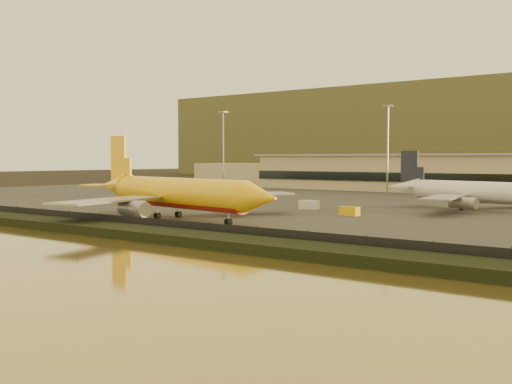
{
  "coord_description": "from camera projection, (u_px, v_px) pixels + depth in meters",
  "views": [
    {
      "loc": [
        68.95,
        -77.88,
        11.26
      ],
      "look_at": [
        -1.7,
        12.0,
        5.27
      ],
      "focal_mm": 45.0,
      "sensor_mm": 36.0,
      "label": 1
    }
  ],
  "objects": [
    {
      "name": "terminal_building",
      "position": [
        438.0,
        174.0,
        211.49
      ],
      "size": [
        202.0,
        25.0,
        12.6
      ],
      "color": "tan",
      "rests_on": "tarmac"
    },
    {
      "name": "white_narrowbody_jet",
      "position": [
        477.0,
        192.0,
        135.99
      ],
      "size": [
        44.47,
        42.71,
        12.86
      ],
      "rotation": [
        0.0,
        0.0,
        -0.21
      ],
      "color": "white",
      "rests_on": "tarmac"
    },
    {
      "name": "ground",
      "position": [
        219.0,
        228.0,
        104.29
      ],
      "size": [
        900.0,
        900.0,
        0.0
      ],
      "primitive_type": "plane",
      "color": "black",
      "rests_on": "ground"
    },
    {
      "name": "gse_vehicle_yellow",
      "position": [
        349.0,
        211.0,
        124.16
      ],
      "size": [
        3.98,
        2.05,
        1.73
      ],
      "primitive_type": "cube",
      "rotation": [
        0.0,
        0.0,
        -0.08
      ],
      "color": "yellow",
      "rests_on": "tarmac"
    },
    {
      "name": "embankment",
      "position": [
        139.0,
        233.0,
        90.91
      ],
      "size": [
        320.0,
        7.0,
        1.4
      ],
      "primitive_type": "cube",
      "color": "black",
      "rests_on": "ground"
    },
    {
      "name": "tarmac",
      "position": [
        444.0,
        198.0,
        178.87
      ],
      "size": [
        320.0,
        220.0,
        0.2
      ],
      "primitive_type": "cube",
      "color": "#2D2D2D",
      "rests_on": "ground"
    },
    {
      "name": "gse_vehicle_white",
      "position": [
        309.0,
        205.0,
        139.71
      ],
      "size": [
        4.38,
        2.11,
        1.94
      ],
      "primitive_type": "cube",
      "rotation": [
        0.0,
        0.0,
        0.04
      ],
      "color": "white",
      "rests_on": "tarmac"
    },
    {
      "name": "dhl_cargo_jet",
      "position": [
        177.0,
        194.0,
        116.56
      ],
      "size": [
        52.42,
        50.72,
        15.69
      ],
      "rotation": [
        0.0,
        0.0,
        -0.17
      ],
      "color": "yellow",
      "rests_on": "tarmac"
    },
    {
      "name": "apron_light_masts",
      "position": [
        474.0,
        140.0,
        153.09
      ],
      "size": [
        152.2,
        12.2,
        25.4
      ],
      "color": "slate",
      "rests_on": "tarmac"
    },
    {
      "name": "perimeter_fence",
      "position": [
        160.0,
        226.0,
        94.01
      ],
      "size": [
        300.0,
        0.05,
        2.2
      ],
      "primitive_type": "cube",
      "color": "black",
      "rests_on": "tarmac"
    }
  ]
}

